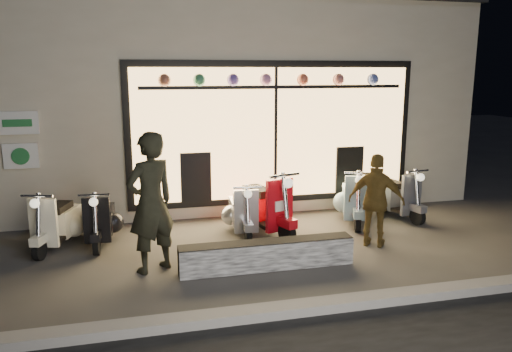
{
  "coord_description": "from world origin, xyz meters",
  "views": [
    {
      "loc": [
        -1.76,
        -6.93,
        2.68
      ],
      "look_at": [
        0.1,
        0.6,
        1.05
      ],
      "focal_mm": 35.0,
      "sensor_mm": 36.0,
      "label": 1
    }
  ],
  "objects_px": {
    "woman": "(376,201)",
    "man": "(151,203)",
    "graffiti_barrier": "(267,255)",
    "scooter_silver": "(242,212)",
    "scooter_red": "(260,207)"
  },
  "relations": [
    {
      "from": "woman",
      "to": "man",
      "type": "bearing_deg",
      "value": 37.58
    },
    {
      "from": "graffiti_barrier",
      "to": "scooter_silver",
      "type": "height_order",
      "value": "scooter_silver"
    },
    {
      "from": "scooter_silver",
      "to": "scooter_red",
      "type": "bearing_deg",
      "value": -2.3
    },
    {
      "from": "woman",
      "to": "scooter_red",
      "type": "bearing_deg",
      "value": -1.74
    },
    {
      "from": "woman",
      "to": "scooter_silver",
      "type": "bearing_deg",
      "value": 2.28
    },
    {
      "from": "woman",
      "to": "graffiti_barrier",
      "type": "bearing_deg",
      "value": 49.34
    },
    {
      "from": "scooter_silver",
      "to": "man",
      "type": "bearing_deg",
      "value": -134.53
    },
    {
      "from": "graffiti_barrier",
      "to": "woman",
      "type": "relative_size",
      "value": 1.67
    },
    {
      "from": "scooter_red",
      "to": "man",
      "type": "distance_m",
      "value": 2.33
    },
    {
      "from": "graffiti_barrier",
      "to": "man",
      "type": "distance_m",
      "value": 1.74
    },
    {
      "from": "scooter_red",
      "to": "woman",
      "type": "relative_size",
      "value": 1.03
    },
    {
      "from": "graffiti_barrier",
      "to": "scooter_red",
      "type": "xyz_separation_m",
      "value": [
        0.32,
        1.63,
        0.23
      ]
    },
    {
      "from": "graffiti_barrier",
      "to": "scooter_red",
      "type": "relative_size",
      "value": 1.63
    },
    {
      "from": "graffiti_barrier",
      "to": "scooter_silver",
      "type": "distance_m",
      "value": 1.68
    },
    {
      "from": "scooter_silver",
      "to": "man",
      "type": "xyz_separation_m",
      "value": [
        -1.54,
        -1.35,
        0.6
      ]
    }
  ]
}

